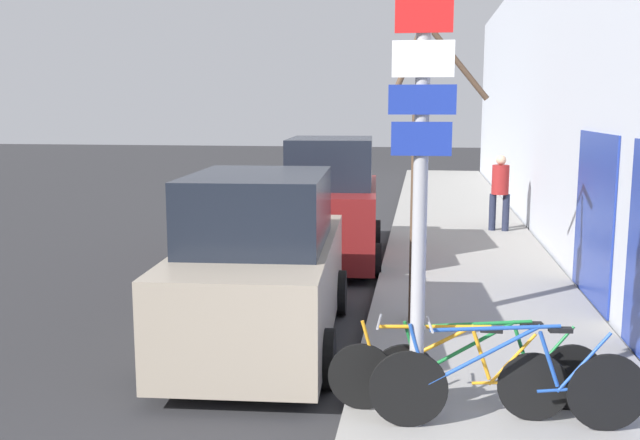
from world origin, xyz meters
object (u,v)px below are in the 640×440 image
at_px(parked_car_1, 331,206).
at_px(street_tree, 419,187).
at_px(bicycle_1, 446,376).
at_px(bicycle_0, 507,385).
at_px(bicycle_2, 487,371).
at_px(signpost, 420,194).
at_px(pedestrian_near, 500,187).
at_px(parked_car_0, 261,268).

distance_m(parked_car_1, street_tree, 4.69).
distance_m(bicycle_1, parked_car_1, 7.49).
distance_m(bicycle_0, bicycle_2, 0.42).
height_order(signpost, bicycle_0, signpost).
bearing_deg(bicycle_1, bicycle_0, -111.71).
height_order(bicycle_0, parked_car_1, parked_car_1).
bearing_deg(signpost, street_tree, 90.35).
height_order(bicycle_2, street_tree, street_tree).
bearing_deg(street_tree, bicycle_1, -84.21).
xyz_separation_m(signpost, pedestrian_near, (1.80, 10.65, -1.11)).
relative_size(bicycle_0, pedestrian_near, 1.40).
bearing_deg(street_tree, pedestrian_near, 76.29).
distance_m(bicycle_0, pedestrian_near, 10.68).
xyz_separation_m(signpost, bicycle_0, (0.81, 0.03, -1.71)).
bearing_deg(bicycle_0, parked_car_1, 13.25).
distance_m(bicycle_2, pedestrian_near, 10.31).
bearing_deg(parked_car_0, bicycle_0, -43.79).
height_order(bicycle_1, parked_car_1, parked_car_1).
height_order(signpost, bicycle_2, signpost).
relative_size(bicycle_2, street_tree, 0.56).
bearing_deg(bicycle_0, pedestrian_near, -11.00).
relative_size(bicycle_2, parked_car_0, 0.49).
bearing_deg(parked_car_1, bicycle_2, -74.92).
bearing_deg(bicycle_2, pedestrian_near, -14.43).
xyz_separation_m(parked_car_0, parked_car_1, (0.24, 5.07, 0.09)).
xyz_separation_m(parked_car_1, street_tree, (1.71, -4.28, 0.88)).
bearing_deg(parked_car_1, bicycle_1, -78.19).
height_order(signpost, parked_car_1, signpost).
relative_size(signpost, pedestrian_near, 2.21).
distance_m(pedestrian_near, street_tree, 7.73).
xyz_separation_m(signpost, bicycle_2, (0.67, 0.42, -1.74)).
relative_size(bicycle_1, street_tree, 0.56).
bearing_deg(bicycle_2, bicycle_1, 105.17).
bearing_deg(street_tree, parked_car_1, 111.83).
distance_m(bicycle_0, bicycle_1, 0.58).
relative_size(bicycle_0, parked_car_0, 0.54).
relative_size(signpost, parked_car_1, 0.90).
xyz_separation_m(bicycle_2, parked_car_0, (-2.64, 1.96, 0.47)).
relative_size(bicycle_1, parked_car_1, 0.52).
relative_size(pedestrian_near, street_tree, 0.44).
bearing_deg(bicycle_2, parked_car_1, 10.76).
relative_size(bicycle_0, bicycle_1, 1.10).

